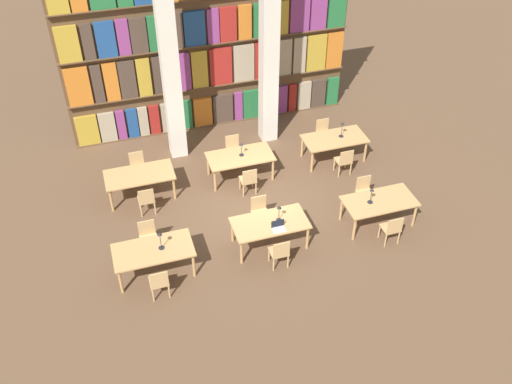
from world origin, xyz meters
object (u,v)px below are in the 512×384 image
pillar_center (269,48)px  chair_7 (138,166)px  reading_table_2 (379,203)px  chair_4 (392,228)px  chair_1 (148,236)px  desk_lamp_1 (279,211)px  desk_lamp_0 (160,238)px  desk_lamp_2 (372,193)px  chair_5 (364,191)px  desk_lamp_4 (342,127)px  reading_table_1 (270,225)px  reading_table_3 (139,177)px  desk_lamp_3 (241,147)px  chair_0 (159,282)px  pillar_left (169,61)px  chair_10 (344,160)px  reading_table_0 (153,252)px  chair_11 (323,132)px  chair_6 (146,199)px  chair_3 (260,211)px  reading_table_4 (240,158)px  laptop (279,228)px  reading_table_5 (334,140)px  chair_9 (233,149)px  chair_2 (280,252)px  chair_8 (249,180)px

pillar_center → chair_7: bearing=-167.1°
reading_table_2 → chair_4: (-0.02, -0.76, -0.20)m
chair_1 → desk_lamp_1: (3.09, -0.68, 0.58)m
desk_lamp_0 → desk_lamp_2: desk_lamp_0 is taller
chair_5 → chair_7: size_ratio=1.00×
chair_4 → desk_lamp_4: size_ratio=1.75×
reading_table_1 → chair_4: bearing=-15.8°
desk_lamp_0 → reading_table_3: 2.97m
desk_lamp_0 → desk_lamp_3: bearing=46.8°
chair_0 → chair_4: 5.74m
pillar_left → chair_10: 5.56m
reading_table_0 → chair_11: chair_11 is taller
chair_1 → chair_6: size_ratio=1.00×
reading_table_2 → reading_table_3: 6.33m
chair_3 → chair_10: same height
desk_lamp_0 → reading_table_4: size_ratio=0.26×
laptop → desk_lamp_3: 3.16m
chair_6 → reading_table_5: size_ratio=0.47×
pillar_center → chair_3: size_ratio=6.97×
chair_9 → chair_11: bearing=-179.4°
reading_table_3 → chair_9: chair_9 is taller
chair_2 → chair_10: same height
reading_table_2 → chair_10: chair_10 is taller
reading_table_0 → reading_table_1: size_ratio=1.00×
chair_5 → chair_10: bearing=-92.3°
pillar_left → chair_11: pillar_left is taller
desk_lamp_1 → chair_9: (-0.13, 3.61, -0.58)m
pillar_center → desk_lamp_2: (1.16, -4.62, -1.96)m
desk_lamp_1 → chair_7: bearing=128.9°
desk_lamp_2 → chair_9: bearing=124.7°
chair_1 → desk_lamp_3: desk_lamp_3 is taller
chair_0 → reading_table_4: 4.72m
chair_4 → chair_11: same height
chair_4 → desk_lamp_2: bearing=107.8°
chair_4 → reading_table_3: bearing=146.8°
reading_table_4 → chair_9: (0.01, 0.76, -0.20)m
reading_table_5 → chair_8: bearing=-164.6°
desk_lamp_0 → desk_lamp_4: size_ratio=0.98×
reading_table_0 → chair_5: (5.72, 0.77, -0.20)m
reading_table_2 → reading_table_3: size_ratio=1.00×
chair_9 → chair_11: 2.84m
chair_10 → reading_table_4: bearing=165.6°
reading_table_1 → chair_1: bearing=166.5°
pillar_center → desk_lamp_4: pillar_center is taller
desk_lamp_1 → reading_table_3: (-2.95, 2.85, -0.38)m
chair_2 → chair_1: bearing=153.1°
reading_table_1 → reading_table_2: bearing=-1.1°
laptop → chair_8: (-0.03, 2.37, -0.32)m
chair_7 → chair_11: bearing=-179.7°
pillar_left → chair_2: (1.35, -5.33, -2.54)m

